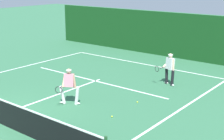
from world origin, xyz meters
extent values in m
cube|color=white|center=(0.00, 10.51, 0.00)|extent=(10.44, 0.10, 0.01)
cube|color=white|center=(0.00, 6.06, 0.00)|extent=(8.51, 0.10, 0.01)
cube|color=white|center=(0.00, 3.20, 0.00)|extent=(0.10, 6.40, 0.01)
cylinder|color=silver|center=(1.56, 3.12, 0.39)|extent=(0.27, 0.24, 0.79)
cylinder|color=silver|center=(1.01, 2.81, 0.39)|extent=(0.31, 0.26, 0.79)
ellipsoid|color=white|center=(1.56, 3.12, 0.04)|extent=(0.28, 0.22, 0.09)
ellipsoid|color=white|center=(1.01, 2.81, 0.04)|extent=(0.28, 0.22, 0.09)
cube|color=pink|center=(1.29, 2.96, 1.05)|extent=(0.49, 0.46, 0.57)
cylinder|color=tan|center=(1.48, 3.07, 1.02)|extent=(0.19, 0.16, 0.60)
cylinder|color=tan|center=(1.09, 2.85, 1.02)|extent=(0.29, 0.43, 0.53)
sphere|color=tan|center=(1.29, 2.96, 1.44)|extent=(0.21, 0.21, 0.21)
cylinder|color=white|center=(1.29, 2.96, 1.47)|extent=(0.31, 0.31, 0.04)
cylinder|color=black|center=(1.17, 2.61, 0.81)|extent=(0.16, 0.24, 0.03)
torus|color=black|center=(1.34, 2.31, 0.81)|extent=(0.27, 0.16, 0.29)
cylinder|color=black|center=(3.47, 7.82, 0.40)|extent=(0.21, 0.19, 0.80)
cylinder|color=black|center=(3.07, 7.96, 0.40)|extent=(0.23, 0.20, 0.80)
ellipsoid|color=white|center=(3.47, 7.82, 0.04)|extent=(0.28, 0.19, 0.09)
ellipsoid|color=white|center=(3.07, 7.96, 0.04)|extent=(0.28, 0.19, 0.09)
cube|color=silver|center=(3.27, 7.89, 1.07)|extent=(0.47, 0.37, 0.57)
cylinder|color=beige|center=(3.48, 7.81, 1.05)|extent=(0.17, 0.14, 0.61)
cylinder|color=beige|center=(3.05, 7.96, 1.05)|extent=(0.27, 0.55, 0.43)
sphere|color=beige|center=(3.27, 7.89, 1.47)|extent=(0.21, 0.21, 0.21)
cylinder|color=white|center=(3.27, 7.89, 1.51)|extent=(0.29, 0.29, 0.04)
cylinder|color=black|center=(2.92, 7.75, 0.83)|extent=(0.12, 0.26, 0.03)
torus|color=black|center=(2.81, 7.42, 0.83)|extent=(0.29, 0.12, 0.29)
sphere|color=#D1E033|center=(3.43, 4.84, 0.03)|extent=(0.07, 0.07, 0.07)
sphere|color=#D1E033|center=(3.54, 2.96, 0.03)|extent=(0.07, 0.07, 0.07)
cube|color=#124119|center=(0.00, 13.23, 1.47)|extent=(19.01, 0.12, 2.94)
camera|label=1|loc=(10.84, -6.25, 5.16)|focal=53.59mm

